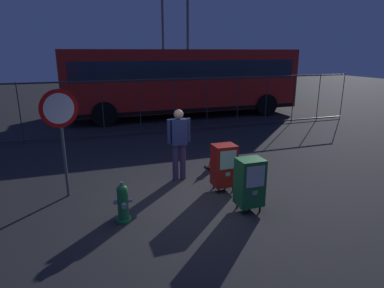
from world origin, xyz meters
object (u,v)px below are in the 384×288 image
fire_hydrant (123,203)px  stop_sign (60,121)px  bus_near (183,79)px  bus_far (209,72)px  street_light_near_left (163,19)px  street_light_near_right (188,21)px  pedestrian (179,141)px  traffic_cone (213,158)px  newspaper_box_secondary (224,165)px  newspaper_box_primary (250,182)px

fire_hydrant → stop_sign: (-0.95, 1.44, 1.25)m
bus_near → bus_far: bearing=55.4°
street_light_near_left → street_light_near_right: bearing=-41.9°
pedestrian → traffic_cone: size_ratio=3.15×
street_light_near_right → newspaper_box_secondary: bearing=-104.8°
newspaper_box_secondary → pedestrian: pedestrian is taller
fire_hydrant → bus_far: bearing=62.4°
traffic_cone → bus_far: size_ratio=0.05×
newspaper_box_primary → pedestrian: size_ratio=0.61×
newspaper_box_primary → bus_far: size_ratio=0.10×
stop_sign → bus_far: size_ratio=0.21×
bus_near → street_light_near_right: street_light_near_right is taller
newspaper_box_secondary → street_light_near_left: bearing=81.1°
pedestrian → bus_near: (2.51, 7.60, 0.76)m
street_light_near_left → bus_near: bearing=-93.7°
stop_sign → bus_near: size_ratio=0.21×
street_light_near_right → fire_hydrant: bearing=-113.0°
fire_hydrant → street_light_near_right: size_ratio=0.09×
stop_sign → bus_near: 9.20m
newspaper_box_secondary → street_light_near_left: size_ratio=0.12×
fire_hydrant → pedestrian: bearing=46.2°
street_light_near_right → traffic_cone: bearing=-105.0°
fire_hydrant → street_light_near_right: bearing=67.0°
newspaper_box_primary → pedestrian: 2.12m
newspaper_box_primary → street_light_near_left: size_ratio=0.12×
newspaper_box_primary → traffic_cone: (0.27, 2.38, -0.31)m
street_light_near_right → newspaper_box_primary: bearing=-103.5°
stop_sign → pedestrian: size_ratio=1.34×
street_light_near_left → street_light_near_right: size_ratio=1.05×
newspaper_box_primary → newspaper_box_secondary: size_ratio=1.00×
stop_sign → bus_far: bearing=56.4°
newspaper_box_primary → pedestrian: (-0.80, 1.93, 0.38)m
fire_hydrant → newspaper_box_secondary: 2.35m
fire_hydrant → stop_sign: stop_sign is taller
pedestrian → traffic_cone: bearing=23.0°
traffic_cone → newspaper_box_primary: bearing=-96.4°
bus_far → fire_hydrant: bearing=-120.6°
street_light_near_left → street_light_near_right: (1.16, -1.04, -0.21)m
bus_near → bus_far: 5.27m
stop_sign → pedestrian: stop_sign is taller
traffic_cone → street_light_near_right: bearing=75.0°
newspaper_box_secondary → traffic_cone: bearing=76.4°
bus_far → traffic_cone: bearing=-114.4°
bus_far → street_light_near_left: (-2.72, 0.46, 3.00)m
bus_far → newspaper_box_primary: bearing=-112.0°
newspaper_box_secondary → street_light_near_right: (3.24, 12.24, 3.93)m
stop_sign → street_light_near_right: size_ratio=0.28×
fire_hydrant → bus_far: bus_far is taller
fire_hydrant → bus_near: bus_near is taller
pedestrian → street_light_near_left: 13.23m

